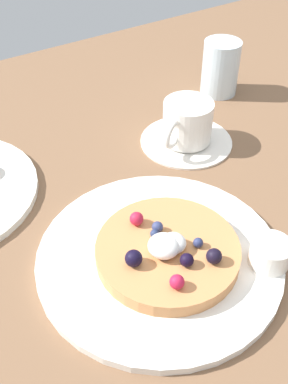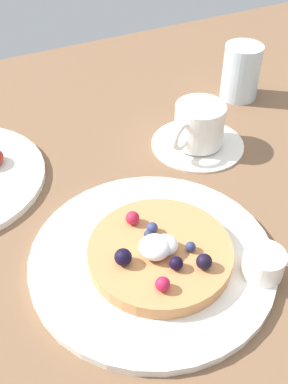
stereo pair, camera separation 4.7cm
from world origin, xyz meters
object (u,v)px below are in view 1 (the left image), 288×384
(pancake_plate, at_px, (159,257))
(coffee_saucer, at_px, (186,140))
(syrup_ramekin, at_px, (270,253))
(coffee_cup, at_px, (187,121))
(water_glass, at_px, (220,68))

(pancake_plate, height_order, coffee_saucer, pancake_plate)
(syrup_ramekin, height_order, coffee_cup, coffee_cup)
(coffee_cup, height_order, water_glass, water_glass)
(coffee_cup, distance_m, water_glass, 0.18)
(water_glass, bearing_deg, pancake_plate, -139.08)
(coffee_saucer, bearing_deg, syrup_ramekin, -106.12)
(syrup_ramekin, bearing_deg, coffee_saucer, 73.88)
(pancake_plate, bearing_deg, water_glass, 40.92)
(coffee_saucer, height_order, water_glass, water_glass)
(pancake_plate, height_order, water_glass, water_glass)
(syrup_ramekin, bearing_deg, coffee_cup, 74.17)
(pancake_plate, distance_m, coffee_cup, 0.25)
(pancake_plate, distance_m, syrup_ramekin, 0.13)
(coffee_saucer, bearing_deg, coffee_cup, -153.55)
(pancake_plate, relative_size, coffee_saucer, 2.00)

